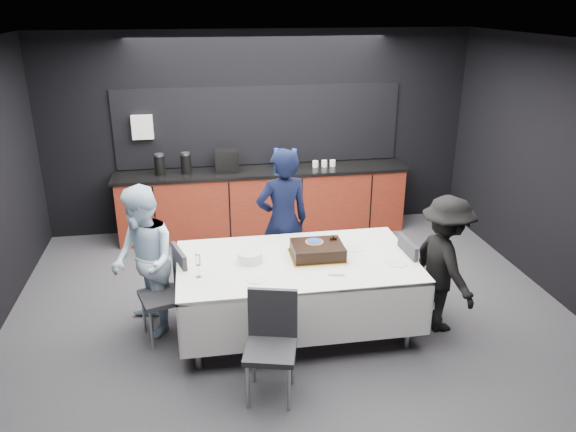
# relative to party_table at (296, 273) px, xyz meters

# --- Properties ---
(ground) EXTENTS (6.00, 6.00, 0.00)m
(ground) POSITION_rel_party_table_xyz_m (0.00, 0.40, -0.64)
(ground) COLOR #3E3E42
(ground) RESTS_ON ground
(room_shell) EXTENTS (6.04, 5.04, 2.82)m
(room_shell) POSITION_rel_party_table_xyz_m (0.00, 0.40, 1.22)
(room_shell) COLOR white
(room_shell) RESTS_ON ground
(kitchenette) EXTENTS (4.10, 0.64, 2.05)m
(kitchenette) POSITION_rel_party_table_xyz_m (-0.02, 2.62, -0.10)
(kitchenette) COLOR #631C0F
(kitchenette) RESTS_ON ground
(party_table) EXTENTS (2.32, 1.32, 0.78)m
(party_table) POSITION_rel_party_table_xyz_m (0.00, 0.00, 0.00)
(party_table) COLOR #99999E
(party_table) RESTS_ON ground
(cake_assembly) EXTENTS (0.55, 0.45, 0.17)m
(cake_assembly) POSITION_rel_party_table_xyz_m (0.22, 0.04, 0.21)
(cake_assembly) COLOR gold
(cake_assembly) RESTS_ON party_table
(plate_stack) EXTENTS (0.25, 0.25, 0.10)m
(plate_stack) POSITION_rel_party_table_xyz_m (-0.45, 0.04, 0.19)
(plate_stack) COLOR white
(plate_stack) RESTS_ON party_table
(loose_plate_near) EXTENTS (0.19, 0.19, 0.01)m
(loose_plate_near) POSITION_rel_party_table_xyz_m (-0.44, -0.34, 0.14)
(loose_plate_near) COLOR white
(loose_plate_near) RESTS_ON party_table
(loose_plate_right_a) EXTENTS (0.20, 0.20, 0.01)m
(loose_plate_right_a) POSITION_rel_party_table_xyz_m (0.64, 0.16, 0.14)
(loose_plate_right_a) COLOR white
(loose_plate_right_a) RESTS_ON party_table
(loose_plate_right_b) EXTENTS (0.22, 0.22, 0.01)m
(loose_plate_right_b) POSITION_rel_party_table_xyz_m (0.95, -0.23, 0.14)
(loose_plate_right_b) COLOR white
(loose_plate_right_b) RESTS_ON party_table
(loose_plate_far) EXTENTS (0.18, 0.18, 0.01)m
(loose_plate_far) POSITION_rel_party_table_xyz_m (0.12, 0.52, 0.14)
(loose_plate_far) COLOR white
(loose_plate_far) RESTS_ON party_table
(fork_pile) EXTENTS (0.17, 0.13, 0.02)m
(fork_pile) POSITION_rel_party_table_xyz_m (0.31, -0.36, 0.15)
(fork_pile) COLOR white
(fork_pile) RESTS_ON party_table
(champagne_flute) EXTENTS (0.06, 0.06, 0.22)m
(champagne_flute) POSITION_rel_party_table_xyz_m (-0.95, -0.20, 0.30)
(champagne_flute) COLOR white
(champagne_flute) RESTS_ON party_table
(chair_left) EXTENTS (0.52, 0.52, 0.92)m
(chair_left) POSITION_rel_party_table_xyz_m (-1.24, 0.10, -0.11)
(chair_left) COLOR #2A2A2F
(chair_left) RESTS_ON ground
(chair_right) EXTENTS (0.44, 0.44, 0.92)m
(chair_right) POSITION_rel_party_table_xyz_m (1.23, -0.04, -0.11)
(chair_right) COLOR #2A2A2F
(chair_right) RESTS_ON ground
(chair_near) EXTENTS (0.51, 0.51, 0.92)m
(chair_near) POSITION_rel_party_table_xyz_m (-0.38, -0.92, -0.11)
(chair_near) COLOR #2A2A2F
(chair_near) RESTS_ON ground
(person_center) EXTENTS (0.68, 0.52, 1.69)m
(person_center) POSITION_rel_party_table_xyz_m (0.00, 0.85, 0.20)
(person_center) COLOR black
(person_center) RESTS_ON ground
(person_left) EXTENTS (0.80, 0.90, 1.53)m
(person_left) POSITION_rel_party_table_xyz_m (-1.48, 0.23, 0.13)
(person_left) COLOR #C7E4FA
(person_left) RESTS_ON ground
(person_right) EXTENTS (0.65, 0.98, 1.41)m
(person_right) POSITION_rel_party_table_xyz_m (1.46, -0.19, 0.07)
(person_right) COLOR black
(person_right) RESTS_ON ground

